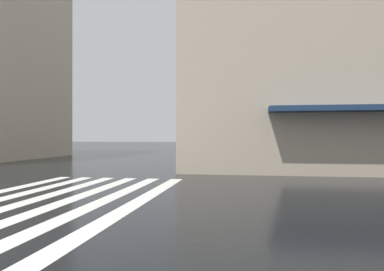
# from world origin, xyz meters

# --- Properties ---
(zebra_crossing) EXTENTS (13.00, 5.50, 0.01)m
(zebra_crossing) POSITION_xyz_m (4.00, 0.58, 0.00)
(zebra_crossing) COLOR silver
(zebra_crossing) RESTS_ON ground_plane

